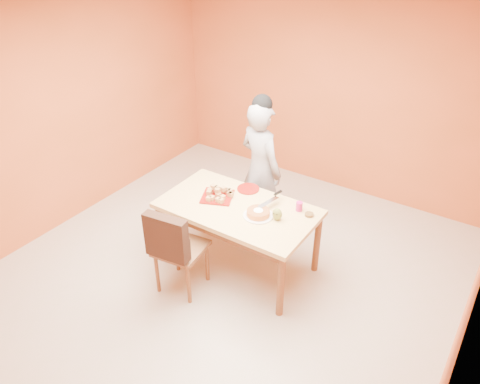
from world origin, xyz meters
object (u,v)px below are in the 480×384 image
Objects in this scene: magenta_glass at (299,206)px; checker_tin at (309,215)px; dining_table at (238,214)px; dining_chair at (179,247)px; sponge_cake at (258,213)px; egg_ornament at (277,214)px; person at (261,169)px; pastry_platter at (217,197)px; red_dinner_plate at (248,189)px.

magenta_glass is 1.09× the size of checker_tin.
magenta_glass reaches higher than checker_tin.
dining_chair reaches higher than dining_table.
checker_tin is at bearing 34.00° from sponge_cake.
dining_table is 0.47m from egg_ornament.
dining_table is 0.64m from magenta_glass.
egg_ornament is 0.28m from magenta_glass.
dining_table is 0.76m from person.
dining_table is 18.09× the size of checker_tin.
dining_chair is 3.16× the size of pastry_platter.
pastry_platter is 0.87m from magenta_glass.
checker_tin is (0.85, -0.47, -0.04)m from person.
pastry_platter is (-0.11, -0.70, -0.04)m from person.
sponge_cake is 1.81× the size of egg_ornament.
sponge_cake is 2.38× the size of magenta_glass.
magenta_glass is at bearing 51.43° from egg_ornament.
dining_chair is at bearing -156.22° from egg_ornament.
checker_tin is (0.97, 0.86, 0.26)m from dining_chair.
checker_tin is at bearing -6.92° from red_dinner_plate.
dining_table is at bearing 57.01° from dining_chair.
dining_table is at bearing -152.68° from magenta_glass.
dining_chair is 7.84× the size of egg_ornament.
checker_tin is at bearing 12.99° from pastry_platter.
egg_ornament is at bearing 2.71° from dining_table.
egg_ornament reaches higher than red_dinner_plate.
egg_ornament is (0.19, 0.05, 0.03)m from sponge_cake.
magenta_glass reaches higher than sponge_cake.
person reaches higher than sponge_cake.
magenta_glass is at bearing 164.45° from person.
person reaches higher than checker_tin.
checker_tin is at bearing 34.10° from dining_chair.
red_dinner_plate is at bearing 133.51° from sponge_cake.
person is 0.87m from sponge_cake.
pastry_platter is at bearing 173.62° from sponge_cake.
person is 16.82× the size of magenta_glass.
pastry_platter is 0.99m from checker_tin.
red_dinner_plate is 2.73× the size of checker_tin.
pastry_platter reaches higher than dining_table.
checker_tin is (0.68, 0.26, 0.11)m from dining_table.
person is at bearing 81.08° from pastry_platter.
red_dinner_plate is at bearing 132.01° from egg_ornament.
pastry_platter is 0.55m from sponge_cake.
magenta_glass reaches higher than dining_table.
dining_table is 5.09× the size of pastry_platter.
person is 18.36× the size of checker_tin.
person reaches higher than red_dinner_plate.
red_dinner_plate is 2.50× the size of magenta_glass.
red_dinner_plate is 1.05× the size of sponge_cake.
magenta_glass reaches higher than red_dinner_plate.
sponge_cake is 0.51m from checker_tin.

